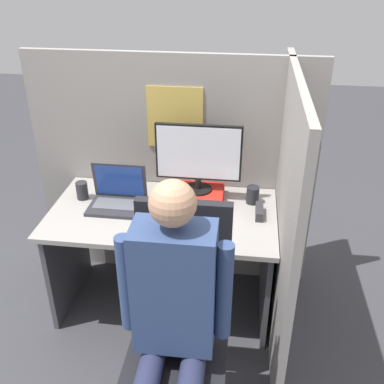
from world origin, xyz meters
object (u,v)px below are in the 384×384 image
object	(u,v)px
laptop	(118,199)
office_chair	(180,321)
paper_box	(198,194)
stapler	(259,212)
coffee_mug	(253,195)
carrot_toy	(204,235)
person	(173,313)
monitor	(198,155)
pen_cup	(82,190)

from	to	relation	value
laptop	office_chair	bearing A→B (deg)	-56.23
paper_box	laptop	world-z (taller)	laptop
office_chair	stapler	bearing A→B (deg)	63.92
coffee_mug	stapler	bearing A→B (deg)	-74.14
carrot_toy	laptop	bearing A→B (deg)	153.12
stapler	laptop	bearing A→B (deg)	179.73
person	laptop	bearing A→B (deg)	118.29
stapler	paper_box	bearing A→B (deg)	158.35
monitor	person	bearing A→B (deg)	-89.01
laptop	office_chair	xyz separation A→B (m)	(0.49, -0.73, -0.21)
monitor	pen_cup	world-z (taller)	monitor
office_chair	pen_cup	xyz separation A→B (m)	(-0.73, 0.79, 0.22)
office_chair	person	xyz separation A→B (m)	(-0.00, -0.18, 0.22)
monitor	coffee_mug	xyz separation A→B (m)	(0.34, -0.01, -0.24)
paper_box	person	bearing A→B (deg)	-89.00
pen_cup	carrot_toy	bearing A→B (deg)	-23.17
coffee_mug	pen_cup	bearing A→B (deg)	-175.51
office_chair	coffee_mug	world-z (taller)	office_chair
carrot_toy	stapler	bearing A→B (deg)	42.92
monitor	laptop	xyz separation A→B (m)	(-0.47, -0.15, -0.25)
monitor	pen_cup	distance (m)	0.76
coffee_mug	laptop	bearing A→B (deg)	-169.94
paper_box	laptop	distance (m)	0.49
carrot_toy	office_chair	distance (m)	0.50
laptop	stapler	size ratio (longest dim) A/B	2.18
paper_box	pen_cup	bearing A→B (deg)	-173.21
monitor	stapler	xyz separation A→B (m)	(0.38, -0.15, -0.27)
paper_box	pen_cup	world-z (taller)	pen_cup
coffee_mug	pen_cup	world-z (taller)	pen_cup
paper_box	stapler	world-z (taller)	paper_box
laptop	paper_box	bearing A→B (deg)	17.16
paper_box	coffee_mug	world-z (taller)	coffee_mug
pen_cup	person	bearing A→B (deg)	-52.94
monitor	stapler	size ratio (longest dim) A/B	3.40
laptop	coffee_mug	xyz separation A→B (m)	(0.81, 0.14, 0.00)
paper_box	laptop	xyz separation A→B (m)	(-0.47, -0.15, 0.02)
carrot_toy	person	size ratio (longest dim) A/B	0.09
stapler	office_chair	size ratio (longest dim) A/B	0.13
pen_cup	monitor	bearing A→B (deg)	7.01
monitor	laptop	distance (m)	0.55
office_chair	coffee_mug	bearing A→B (deg)	70.22
stapler	coffee_mug	world-z (taller)	coffee_mug
laptop	person	world-z (taller)	person
stapler	person	xyz separation A→B (m)	(-0.36, -0.91, 0.03)
pen_cup	office_chair	bearing A→B (deg)	-47.26
monitor	office_chair	xyz separation A→B (m)	(0.02, -0.88, -0.46)
coffee_mug	pen_cup	distance (m)	1.05
coffee_mug	monitor	bearing A→B (deg)	179.08
paper_box	office_chair	world-z (taller)	office_chair
stapler	coffee_mug	distance (m)	0.15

